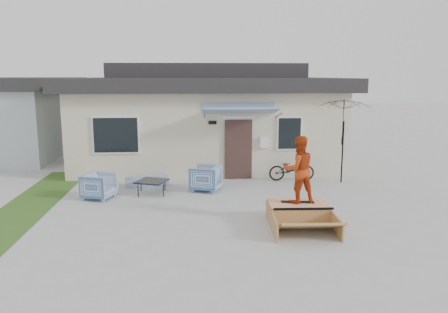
{
  "coord_description": "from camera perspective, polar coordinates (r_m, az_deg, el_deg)",
  "views": [
    {
      "loc": [
        -0.62,
        -10.65,
        3.61
      ],
      "look_at": [
        0.3,
        1.8,
        1.3
      ],
      "focal_mm": 35.34,
      "sensor_mm": 36.0,
      "label": 1
    }
  ],
  "objects": [
    {
      "name": "bicycle",
      "position": [
        15.43,
        8.75,
        -1.25
      ],
      "size": [
        1.59,
        0.56,
        1.01
      ],
      "primitive_type": "imported",
      "rotation": [
        0.0,
        0.0,
        1.56
      ],
      "color": "black",
      "rests_on": "ground"
    },
    {
      "name": "armchair_right",
      "position": [
        13.96,
        -2.39,
        -2.64
      ],
      "size": [
        1.05,
        1.08,
        0.89
      ],
      "primitive_type": "imported",
      "rotation": [
        0.0,
        0.0,
        -1.91
      ],
      "color": "#2C5C98",
      "rests_on": "ground"
    },
    {
      "name": "patio_umbrella",
      "position": [
        15.29,
        15.19,
        3.12
      ],
      "size": [
        2.17,
        2.1,
        2.2
      ],
      "color": "black",
      "rests_on": "ground"
    },
    {
      "name": "ground",
      "position": [
        11.26,
        -0.85,
        -8.21
      ],
      "size": [
        90.0,
        90.0,
        0.0
      ],
      "primitive_type": "plane",
      "color": "#A8A8A8",
      "rests_on": "ground"
    },
    {
      "name": "armchair_left",
      "position": [
        13.56,
        -15.87,
        -3.54
      ],
      "size": [
        0.99,
        1.02,
        0.84
      ],
      "primitive_type": "imported",
      "rotation": [
        0.0,
        0.0,
        1.23
      ],
      "color": "#2C5C98",
      "rests_on": "ground"
    },
    {
      "name": "coffee_table",
      "position": [
        13.81,
        -9.32,
        -3.92
      ],
      "size": [
        1.08,
        1.08,
        0.42
      ],
      "primitive_type": "cube",
      "rotation": [
        0.0,
        0.0,
        -0.35
      ],
      "color": "black",
      "rests_on": "ground"
    },
    {
      "name": "loveseat",
      "position": [
        14.81,
        -9.96,
        -2.71
      ],
      "size": [
        1.44,
        0.64,
        0.54
      ],
      "primitive_type": "imported",
      "rotation": [
        0.0,
        0.0,
        3.32
      ],
      "color": "#2C5C98",
      "rests_on": "ground"
    },
    {
      "name": "grass_strip",
      "position": [
        13.93,
        -23.37,
        -5.4
      ],
      "size": [
        1.4,
        8.0,
        0.01
      ],
      "primitive_type": "cube",
      "color": "#2E531D",
      "rests_on": "ground"
    },
    {
      "name": "skateboard",
      "position": [
        11.19,
        9.5,
        -5.77
      ],
      "size": [
        0.84,
        0.32,
        0.05
      ],
      "primitive_type": "cube",
      "rotation": [
        0.0,
        0.0,
        -0.14
      ],
      "color": "black",
      "rests_on": "skate_ramp"
    },
    {
      "name": "skater",
      "position": [
        10.99,
        9.64,
        -1.48
      ],
      "size": [
        0.91,
        0.76,
        1.66
      ],
      "primitive_type": "imported",
      "rotation": [
        0.0,
        0.0,
        3.32
      ],
      "color": "#B03611",
      "rests_on": "skateboard"
    },
    {
      "name": "skate_ramp",
      "position": [
        11.22,
        9.51,
        -7.14
      ],
      "size": [
        1.52,
        1.98,
        0.48
      ],
      "primitive_type": null,
      "rotation": [
        0.0,
        0.0,
        -0.04
      ],
      "color": "#A27543",
      "rests_on": "ground"
    },
    {
      "name": "house",
      "position": [
        18.73,
        -2.32,
        5.36
      ],
      "size": [
        10.8,
        8.49,
        4.1
      ],
      "color": "beige",
      "rests_on": "ground"
    }
  ]
}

